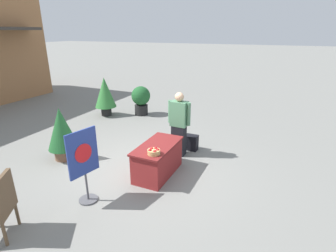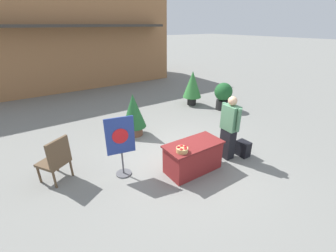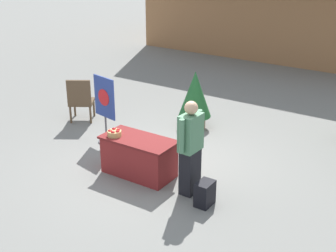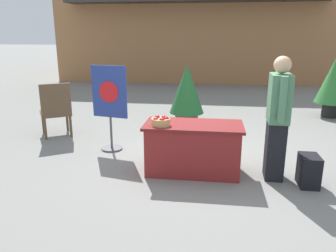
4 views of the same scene
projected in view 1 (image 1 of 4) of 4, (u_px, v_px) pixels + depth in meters
The scene contains 9 objects.
ground_plane at pixel (138, 167), 6.29m from camera, with size 120.00×120.00×0.00m, color slate.
display_table at pixel (158, 159), 5.89m from camera, with size 1.39×0.69×0.72m.
apple_basket at pixel (154, 151), 5.31m from camera, with size 0.26×0.26×0.13m.
person_visitor at pixel (179, 124), 6.66m from camera, with size 0.28×0.61×1.67m.
backpack at pixel (191, 143), 7.15m from camera, with size 0.24×0.34×0.42m.
poster_board at pixel (84, 163), 4.79m from camera, with size 0.63×0.36×1.45m.
potted_plant_near_left at pixel (141, 99), 10.02m from camera, with size 0.72×0.72×1.11m.
potted_plant_near_right at pixel (62, 131), 6.49m from camera, with size 0.74×0.74×1.34m.
potted_plant_far_right at pixel (105, 94), 9.84m from camera, with size 0.79×0.79×1.46m.
Camera 1 is at (-4.76, -2.96, 3.09)m, focal length 28.00 mm.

